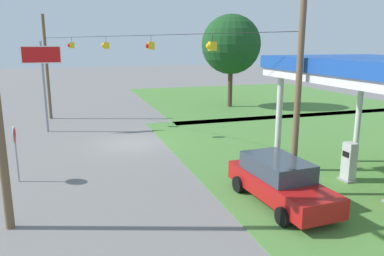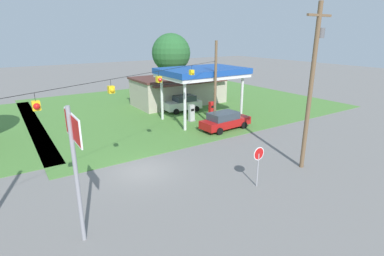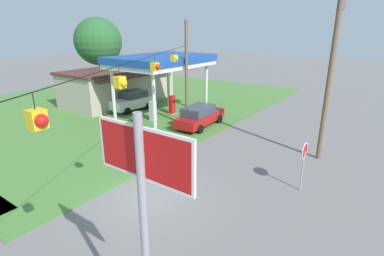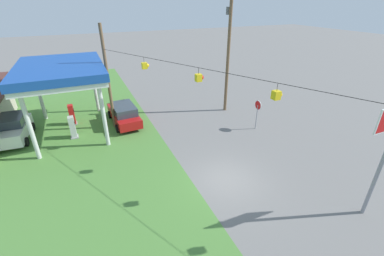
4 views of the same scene
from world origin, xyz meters
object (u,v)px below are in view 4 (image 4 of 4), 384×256
at_px(fuel_pump_near, 73,128).
at_px(car_at_pumps_rear, 13,128).
at_px(stop_sign_roadside, 258,108).
at_px(utility_pole_main, 228,47).
at_px(fuel_pump_far, 72,115).
at_px(gas_station_canopy, 61,71).
at_px(car_at_pumps_front, 124,113).

bearing_deg(fuel_pump_near, car_at_pumps_rear, 70.08).
bearing_deg(stop_sign_roadside, utility_pole_main, -176.58).
bearing_deg(utility_pole_main, car_at_pumps_rear, 85.88).
bearing_deg(car_at_pumps_rear, fuel_pump_far, 108.76).
xyz_separation_m(car_at_pumps_rear, utility_pole_main, (-1.27, -17.65, 4.94)).
height_order(gas_station_canopy, car_at_pumps_rear, gas_station_canopy).
bearing_deg(fuel_pump_far, stop_sign_roadside, -116.75).
height_order(car_at_pumps_front, utility_pole_main, utility_pole_main).
bearing_deg(car_at_pumps_rear, utility_pole_main, 89.36).
relative_size(fuel_pump_far, car_at_pumps_front, 0.34).
bearing_deg(stop_sign_roadside, fuel_pump_far, -116.75).
bearing_deg(car_at_pumps_rear, car_at_pumps_front, 90.78).
height_order(fuel_pump_near, utility_pole_main, utility_pole_main).
height_order(fuel_pump_far, stop_sign_roadside, stop_sign_roadside).
bearing_deg(gas_station_canopy, utility_pole_main, -94.59).
bearing_deg(utility_pole_main, gas_station_canopy, 85.41).
distance_m(car_at_pumps_front, stop_sign_roadside, 11.21).
distance_m(gas_station_canopy, car_at_pumps_rear, 5.68).
bearing_deg(utility_pole_main, fuel_pump_far, 80.02).
height_order(gas_station_canopy, fuel_pump_near, gas_station_canopy).
height_order(fuel_pump_near, stop_sign_roadside, stop_sign_roadside).
distance_m(car_at_pumps_front, utility_pole_main, 10.75).
relative_size(car_at_pumps_rear, utility_pole_main, 0.42).
height_order(fuel_pump_near, car_at_pumps_front, fuel_pump_near).
relative_size(gas_station_canopy, utility_pole_main, 0.80).
bearing_deg(car_at_pumps_rear, fuel_pump_near, 73.56).
bearing_deg(stop_sign_roadside, fuel_pump_near, -107.56).
distance_m(fuel_pump_near, utility_pole_main, 14.48).
bearing_deg(gas_station_canopy, fuel_pump_near, -179.94).
bearing_deg(car_at_pumps_front, gas_station_canopy, 83.75).
bearing_deg(fuel_pump_far, fuel_pump_near, 180.00).
xyz_separation_m(gas_station_canopy, fuel_pump_near, (-1.30, -0.00, -4.06)).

